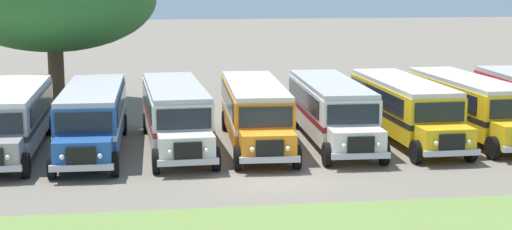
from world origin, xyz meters
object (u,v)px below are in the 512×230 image
Objects in this scene: parked_bus_slot_3 at (175,112)px; parked_bus_slot_5 at (331,108)px; parked_bus_slot_2 at (93,115)px; parked_bus_slot_4 at (255,110)px; parked_bus_slot_7 at (468,104)px; parked_bus_slot_1 at (12,116)px; parked_bus_slot_6 at (404,106)px.

parked_bus_slot_5 is at bearing 88.19° from parked_bus_slot_3.
parked_bus_slot_2 and parked_bus_slot_4 have the same top height.
parked_bus_slot_4 is at bearing -86.49° from parked_bus_slot_5.
parked_bus_slot_7 is at bearing 89.05° from parked_bus_slot_3.
parked_bus_slot_4 is at bearing 89.69° from parked_bus_slot_1.
parked_bus_slot_2 and parked_bus_slot_5 have the same top height.
parked_bus_slot_4 is (7.36, 0.27, 0.00)m from parked_bus_slot_2.
parked_bus_slot_7 is at bearing 90.80° from parked_bus_slot_1.
parked_bus_slot_6 and parked_bus_slot_7 have the same top height.
parked_bus_slot_5 is at bearing 90.17° from parked_bus_slot_1.
parked_bus_slot_3 is at bearing -87.73° from parked_bus_slot_5.
parked_bus_slot_2 is 1.00× the size of parked_bus_slot_4.
parked_bus_slot_6 is 3.37m from parked_bus_slot_7.
parked_bus_slot_4 is 7.20m from parked_bus_slot_6.
parked_bus_slot_6 is (14.56, 0.39, 0.00)m from parked_bus_slot_2.
parked_bus_slot_1 is 10.88m from parked_bus_slot_4.
parked_bus_slot_7 is (17.91, 0.70, 0.00)m from parked_bus_slot_2.
parked_bus_slot_5 is (7.32, 0.09, 0.00)m from parked_bus_slot_3.
parked_bus_slot_2 is at bearing -90.37° from parked_bus_slot_7.
parked_bus_slot_4 is 10.57m from parked_bus_slot_7.
parked_bus_slot_1 and parked_bus_slot_3 have the same top height.
parked_bus_slot_1 is 1.00× the size of parked_bus_slot_5.
parked_bus_slot_2 and parked_bus_slot_6 have the same top height.
parked_bus_slot_7 is at bearing 94.51° from parked_bus_slot_4.
parked_bus_slot_4 is (3.67, -0.03, 0.00)m from parked_bus_slot_3.
parked_bus_slot_4 is at bearing 92.98° from parked_bus_slot_2.
parked_bus_slot_1 is 21.44m from parked_bus_slot_7.
parked_bus_slot_1 and parked_bus_slot_2 have the same top height.
parked_bus_slot_3 is at bearing 89.98° from parked_bus_slot_1.
parked_bus_slot_1 is 18.08m from parked_bus_slot_6.
parked_bus_slot_2 is at bearing -85.67° from parked_bus_slot_4.
parked_bus_slot_5 is at bearing 92.93° from parked_bus_slot_2.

